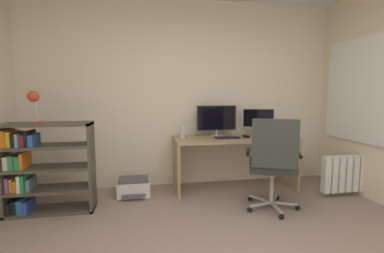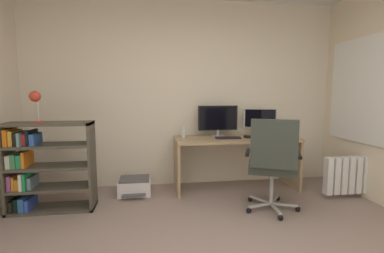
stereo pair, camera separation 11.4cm
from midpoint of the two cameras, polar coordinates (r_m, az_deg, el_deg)
The scene contains 14 objects.
wall_back at distance 4.17m, azimuth -2.62°, elevation 6.59°, with size 4.48×0.10×2.67m, color beige.
window_pane at distance 4.22m, azimuth 31.21°, elevation 6.32°, with size 0.01×1.37×1.28m, color white.
window_frame at distance 4.22m, azimuth 31.14°, elevation 6.33°, with size 0.02×1.45×1.36m, color white.
desk at distance 4.01m, azimuth 7.85°, elevation -4.74°, with size 1.70×0.63×0.73m.
monitor_main at distance 4.04m, azimuth 4.21°, elevation 1.57°, with size 0.58×0.18×0.44m.
monitor_secondary at distance 4.24m, azimuth 12.53°, elevation 1.44°, with size 0.47×0.18×0.39m.
keyboard at distance 3.88m, azimuth 6.32°, elevation -2.26°, with size 0.34×0.13×0.02m, color black.
computer_mouse at distance 3.99m, azimuth 10.14°, elevation -1.99°, with size 0.06×0.10×0.03m, color black.
desktop_speaker at distance 3.92m, azimuth -2.82°, elevation -1.04°, with size 0.07×0.07×0.17m, color silver.
office_chair at distance 3.28m, azimuth 15.19°, elevation -6.59°, with size 0.69×0.71×1.08m.
bookshelf at distance 3.64m, azimuth -29.26°, elevation -7.38°, with size 0.94×0.33×1.02m.
desk_lamp at distance 3.55m, azimuth -30.30°, elevation 4.83°, with size 0.14×0.12×0.35m.
printer at distance 3.92m, azimuth -12.55°, elevation -11.85°, with size 0.42×0.43×0.22m.
radiator at distance 4.29m, azimuth 29.36°, elevation -8.26°, with size 0.89×0.10×0.48m.
Camera 1 is at (-0.60, -1.70, 1.35)m, focal length 26.27 mm.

